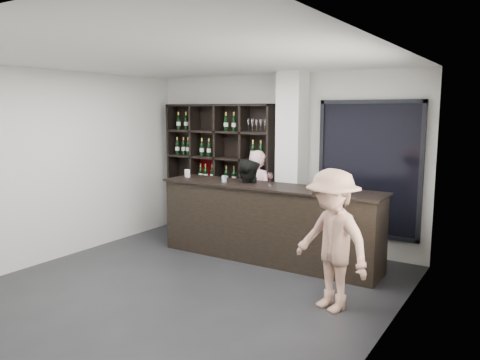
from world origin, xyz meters
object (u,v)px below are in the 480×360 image
Objects in this scene: taster_black at (248,207)px; taster_pink at (258,198)px; tasting_counter at (268,223)px; customer at (332,240)px; wine_shelf at (219,171)px.

taster_pink is at bearing -64.03° from taster_black.
customer reaches higher than tasting_counter.
tasting_counter is 0.46m from taster_black.
wine_shelf reaches higher than taster_black.
taster_black reaches higher than tasting_counter.
customer is (1.90, -1.27, 0.06)m from taster_black.
taster_black is 0.93× the size of customer.
customer is at bearing 149.93° from taster_pink.
customer is at bearing -33.97° from wine_shelf.
customer is at bearing -38.63° from tasting_counter.
wine_shelf is 1.46× the size of customer.
taster_black is (0.13, -0.55, -0.05)m from taster_pink.
tasting_counter is at bearing 165.07° from customer.
tasting_counter is 2.15× the size of customer.
taster_pink is 2.73m from customer.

